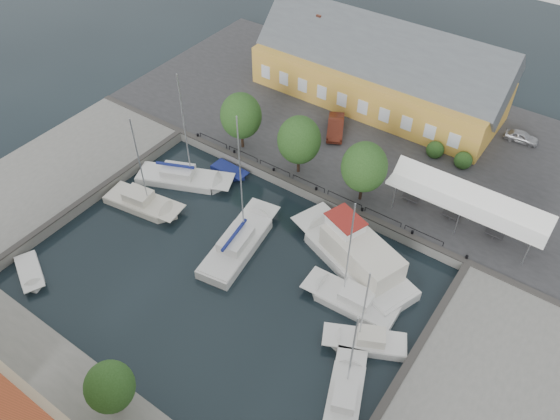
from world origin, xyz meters
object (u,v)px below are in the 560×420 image
object	(u,v)px
tent_canopy	(468,201)
east_boat_a	(352,302)
car_red	(336,127)
trawler	(356,257)
west_boat_a	(183,179)
launch_nw	(229,172)
warehouse	(375,70)
east_boat_c	(344,398)
center_sailboat	(239,244)
car_silver	(522,137)
east_boat_b	(367,343)
west_boat_b	(143,204)
launch_sw	(31,273)

from	to	relation	value
tent_canopy	east_boat_a	distance (m)	13.82
car_red	trawler	distance (m)	17.84
west_boat_a	launch_nw	distance (m)	4.78
warehouse	car_red	world-z (taller)	warehouse
car_red	east_boat_c	bearing A→B (deg)	-85.08
center_sailboat	trawler	xyz separation A→B (m)	(9.41, 4.11, 0.65)
warehouse	east_boat_a	bearing A→B (deg)	-64.55
car_silver	east_boat_b	bearing A→B (deg)	171.25
west_boat_b	east_boat_a	bearing A→B (deg)	3.86
east_boat_a	east_boat_b	size ratio (longest dim) A/B	1.26
warehouse	east_boat_b	bearing A→B (deg)	-62.18
west_boat_a	launch_nw	xyz separation A→B (m)	(2.96, 3.74, -0.18)
east_boat_c	launch_sw	distance (m)	27.94
tent_canopy	east_boat_c	bearing A→B (deg)	-90.73
trawler	east_boat_a	world-z (taller)	east_boat_a
warehouse	launch_nw	bearing A→B (deg)	-106.36
east_boat_c	launch_sw	bearing A→B (deg)	-168.65
east_boat_a	west_boat_a	xyz separation A→B (m)	(-21.38, 3.41, 0.01)
east_boat_c	launch_sw	world-z (taller)	east_boat_c
car_red	east_boat_c	world-z (taller)	east_boat_c
warehouse	trawler	xyz separation A→B (m)	(10.86, -22.95, -3.41)
tent_canopy	launch_nw	distance (m)	23.31
car_red	west_boat_b	world-z (taller)	west_boat_b
car_silver	west_boat_a	world-z (taller)	west_boat_a
east_boat_a	east_boat_c	xyz separation A→B (m)	(3.65, -7.45, -0.00)
west_boat_a	warehouse	bearing A→B (deg)	69.51
east_boat_a	launch_nw	bearing A→B (deg)	158.77
tent_canopy	car_red	size ratio (longest dim) A/B	2.93
car_red	west_boat_b	size ratio (longest dim) A/B	0.44
west_boat_b	center_sailboat	bearing A→B (deg)	5.80
car_silver	east_boat_a	distance (m)	28.38
car_silver	warehouse	bearing A→B (deg)	88.73
west_boat_b	east_boat_c	bearing A→B (deg)	-13.08
east_boat_a	east_boat_c	world-z (taller)	east_boat_a
trawler	east_boat_c	distance (m)	12.47
launch_sw	east_boat_a	bearing A→B (deg)	28.61
warehouse	launch_sw	xyz separation A→B (m)	(-11.06, -39.62, -4.34)
east_boat_b	east_boat_c	world-z (taller)	east_boat_c
east_boat_b	west_boat_a	world-z (taller)	west_boat_a
west_boat_a	west_boat_b	distance (m)	4.95
trawler	warehouse	bearing A→B (deg)	115.33
tent_canopy	west_boat_b	world-z (taller)	west_boat_b
tent_canopy	trawler	xyz separation A→B (m)	(-5.74, -9.09, -2.67)
center_sailboat	trawler	size ratio (longest dim) A/B	1.04
east_boat_b	east_boat_c	xyz separation A→B (m)	(0.85, -4.76, -0.00)
warehouse	west_boat_a	xyz separation A→B (m)	(-8.69, -23.26, -4.16)
east_boat_c	launch_nw	xyz separation A→B (m)	(-22.07, 14.61, -0.17)
trawler	launch_nw	distance (m)	16.96
center_sailboat	car_red	bearing A→B (deg)	93.75
tent_canopy	launch_nw	xyz separation A→B (m)	(-22.33, -5.66, -3.59)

